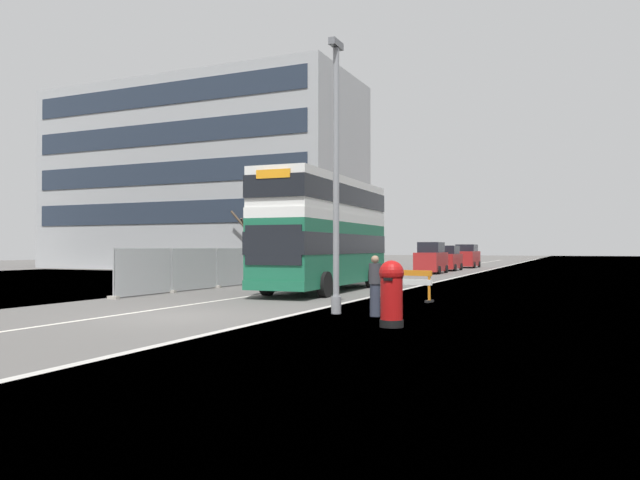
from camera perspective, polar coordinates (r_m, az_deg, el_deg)
The scene contains 12 objects.
ground at distance 17.05m, azimuth -11.99°, elevation -7.32°, with size 140.00×280.00×0.10m.
double_decker_bus at distance 26.55m, azimuth 0.49°, elevation 0.80°, with size 3.02×10.53×4.94m.
lamppost_foreground at distance 17.52m, azimuth 1.53°, elevation 5.25°, with size 0.29×0.70×7.94m.
red_pillar_postbox at distance 14.66m, azimuth 6.78°, elevation -4.76°, with size 0.60×0.60×1.61m.
roadworks_barrier at distance 21.84m, azimuth 8.26°, elevation -3.88°, with size 1.93×0.86×1.11m.
construction_site_fence at distance 31.88m, azimuth -6.37°, elevation -2.51°, with size 0.44×20.60×1.93m.
car_oncoming_near at distance 45.46m, azimuth 10.47°, elevation -1.77°, with size 1.90×3.95×2.32m.
car_receding_mid at distance 51.43m, azimuth 11.92°, elevation -1.75°, with size 2.03×4.17×2.09m.
car_receding_far at distance 59.30m, azimuth 13.73°, elevation -1.54°, with size 2.05×4.40×2.23m.
bare_tree_far_verge_near at distance 47.57m, azimuth -6.83°, elevation -0.12°, with size 2.75×2.07×4.86m.
pedestrian_at_kerb at distance 16.85m, azimuth 5.23°, elevation -4.34°, with size 0.34×0.34×1.70m.
backdrop_office_block at distance 58.47m, azimuth -11.14°, elevation 5.72°, with size 29.64×12.14×16.95m.
Camera 1 is at (10.54, -13.63, 1.91)m, focal length 33.82 mm.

